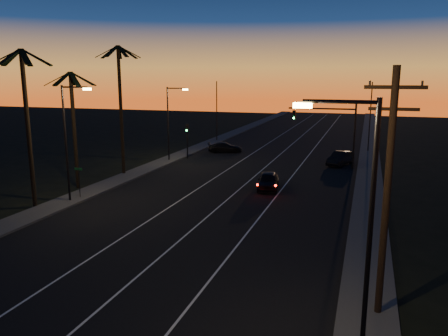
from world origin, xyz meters
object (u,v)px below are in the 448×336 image
(utility_pole, at_px, (387,190))
(lead_car, at_px, (268,181))
(signal_mast, at_px, (332,123))
(cross_car, at_px, (225,147))
(right_car, at_px, (340,158))

(utility_pole, distance_m, lead_car, 21.23)
(utility_pole, relative_size, signal_mast, 1.41)
(signal_mast, height_order, cross_car, signal_mast)
(utility_pole, bearing_deg, signal_mast, 98.47)
(right_car, bearing_deg, utility_pole, -83.74)
(lead_car, distance_m, right_car, 13.96)
(signal_mast, relative_size, lead_car, 1.41)
(utility_pole, xyz_separation_m, signal_mast, (-4.46, 29.99, -0.53))
(utility_pole, height_order, right_car, utility_pole)
(lead_car, relative_size, cross_car, 1.06)
(signal_mast, bearing_deg, lead_car, -111.03)
(right_car, relative_size, cross_car, 1.01)
(lead_car, height_order, cross_car, lead_car)
(signal_mast, bearing_deg, utility_pole, -81.53)
(utility_pole, relative_size, right_car, 2.08)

